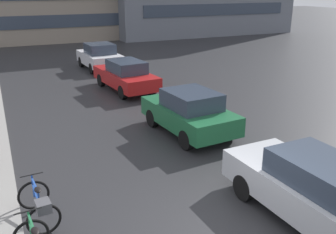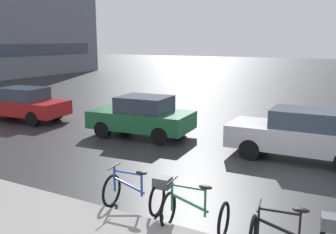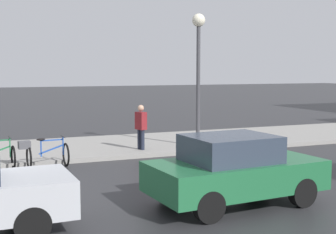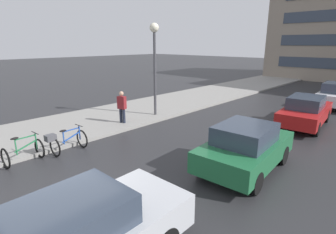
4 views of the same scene
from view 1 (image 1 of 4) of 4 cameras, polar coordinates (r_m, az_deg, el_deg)
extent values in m
plane|color=#28282B|center=(8.27, 6.86, -17.17)|extent=(140.00, 140.00, 0.00)
cube|color=#237042|center=(7.78, -20.30, -15.21)|extent=(0.04, 0.04, 0.59)
cube|color=#237042|center=(7.37, -20.05, -15.03)|extent=(0.09, 0.67, 0.04)
ellipsoid|color=black|center=(7.06, -19.60, -16.06)|extent=(0.16, 0.27, 0.07)
cylinder|color=black|center=(7.61, -20.57, -13.26)|extent=(0.50, 0.07, 0.03)
torus|color=black|center=(9.30, -19.79, -11.14)|extent=(0.72, 0.12, 0.72)
torus|color=black|center=(8.37, -18.36, -14.65)|extent=(0.72, 0.12, 0.72)
cube|color=#234CA8|center=(8.54, -19.04, -12.04)|extent=(0.04, 0.04, 0.49)
cube|color=#234CA8|center=(9.10, -19.88, -9.90)|extent=(0.04, 0.04, 0.54)
cube|color=#234CA8|center=(8.71, -19.64, -9.69)|extent=(0.09, 0.66, 0.04)
cube|color=#234CA8|center=(8.82, -19.40, -11.37)|extent=(0.09, 0.75, 0.27)
ellipsoid|color=black|center=(8.40, -19.25, -10.43)|extent=(0.16, 0.27, 0.07)
cylinder|color=black|center=(8.97, -20.10, -8.27)|extent=(0.50, 0.07, 0.03)
cube|color=#4C4C51|center=(8.06, -18.48, -12.78)|extent=(0.31, 0.36, 0.22)
cube|color=#B2B5BA|center=(8.81, 21.05, -10.83)|extent=(1.82, 4.34, 0.69)
cube|color=#2D3847|center=(8.44, 22.40, -7.68)|extent=(1.45, 2.09, 0.55)
cylinder|color=black|center=(9.34, 11.57, -10.46)|extent=(0.24, 0.65, 0.64)
cylinder|color=black|center=(10.25, 18.31, -8.26)|extent=(0.24, 0.65, 0.64)
cube|color=#1E6038|center=(13.03, 3.18, 0.27)|extent=(2.13, 3.94, 0.65)
cube|color=#2D3847|center=(12.72, 3.60, 2.67)|extent=(1.65, 1.96, 0.57)
cylinder|color=black|center=(13.72, -2.39, -0.16)|extent=(0.27, 0.65, 0.64)
cylinder|color=black|center=(14.50, 3.41, 0.91)|extent=(0.27, 0.65, 0.64)
cylinder|color=black|center=(11.80, 2.84, -3.50)|extent=(0.27, 0.65, 0.64)
cylinder|color=black|center=(12.70, 9.15, -2.05)|extent=(0.27, 0.65, 0.64)
cube|color=#AD1919|center=(18.59, -6.51, 5.97)|extent=(2.14, 4.50, 0.62)
cube|color=#2D3847|center=(18.31, -6.35, 7.66)|extent=(1.59, 2.11, 0.56)
cylinder|color=black|center=(19.60, -10.14, 5.56)|extent=(0.28, 0.66, 0.64)
cylinder|color=black|center=(20.16, -6.10, 6.13)|extent=(0.28, 0.66, 0.64)
cylinder|color=black|center=(17.17, -6.91, 3.76)|extent=(0.28, 0.66, 0.64)
cylinder|color=black|center=(17.81, -2.44, 4.45)|extent=(0.28, 0.66, 0.64)
cube|color=silver|center=(23.76, -10.38, 8.78)|extent=(2.08, 3.84, 0.67)
cube|color=#2D3847|center=(23.51, -10.36, 10.23)|extent=(1.64, 1.83, 0.59)
cylinder|color=black|center=(24.69, -13.06, 8.19)|extent=(0.25, 0.65, 0.64)
cylinder|color=black|center=(25.17, -9.30, 8.64)|extent=(0.25, 0.65, 0.64)
cylinder|color=black|center=(22.49, -11.47, 7.24)|extent=(0.25, 0.65, 0.64)
cylinder|color=black|center=(23.01, -7.40, 7.74)|extent=(0.25, 0.65, 0.64)
cube|color=#333D4C|center=(35.03, -16.20, 13.82)|extent=(16.43, 0.06, 1.10)
cube|color=#333D4C|center=(38.57, 7.61, 15.91)|extent=(15.75, 0.06, 1.10)
camera|label=2|loc=(6.81, -81.27, -8.86)|focal=40.00mm
camera|label=3|loc=(15.77, 43.82, 6.96)|focal=50.00mm
camera|label=4|loc=(10.12, 44.91, 8.42)|focal=28.00mm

